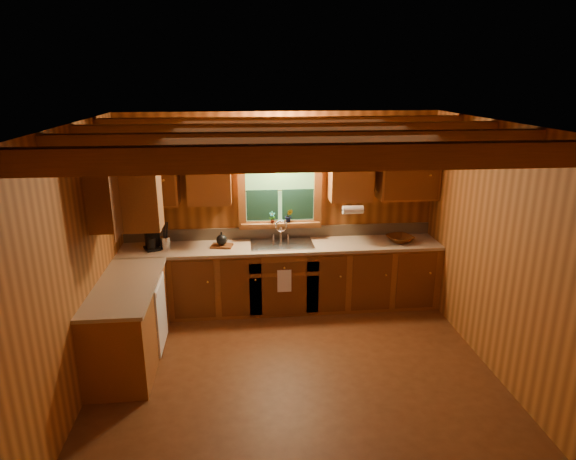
% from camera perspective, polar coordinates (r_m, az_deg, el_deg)
% --- Properties ---
extents(room, '(4.20, 4.20, 4.20)m').
position_cam_1_polar(room, '(4.82, 0.95, -3.40)').
color(room, '#542C14').
rests_on(room, ground).
extents(ceiling_beams, '(4.20, 2.54, 0.18)m').
position_cam_1_polar(ceiling_beams, '(4.54, 1.03, 10.80)').
color(ceiling_beams, brown).
rests_on(ceiling_beams, room).
extents(base_cabinets, '(4.20, 2.22, 0.86)m').
position_cam_1_polar(base_cabinets, '(6.31, -4.94, -6.82)').
color(base_cabinets, brown).
rests_on(base_cabinets, ground).
extents(countertop, '(4.20, 2.24, 0.04)m').
position_cam_1_polar(countertop, '(6.15, -4.92, -2.96)').
color(countertop, tan).
rests_on(countertop, base_cabinets).
extents(backsplash, '(4.20, 0.02, 0.16)m').
position_cam_1_polar(backsplash, '(6.70, -0.93, -0.26)').
color(backsplash, '#9F876A').
rests_on(backsplash, room).
extents(dishwasher_panel, '(0.02, 0.60, 0.80)m').
position_cam_1_polar(dishwasher_panel, '(5.84, -14.58, -9.44)').
color(dishwasher_panel, white).
rests_on(dishwasher_panel, base_cabinets).
extents(upper_cabinets, '(4.19, 1.77, 0.78)m').
position_cam_1_polar(upper_cabinets, '(6.01, -5.99, 6.07)').
color(upper_cabinets, brown).
rests_on(upper_cabinets, room).
extents(window, '(1.12, 0.08, 1.00)m').
position_cam_1_polar(window, '(6.53, -0.94, 4.28)').
color(window, brown).
rests_on(window, room).
extents(window_sill, '(1.06, 0.14, 0.04)m').
position_cam_1_polar(window_sill, '(6.59, -0.89, 0.73)').
color(window_sill, brown).
rests_on(window_sill, room).
extents(wall_sconce, '(0.45, 0.21, 0.17)m').
position_cam_1_polar(wall_sconce, '(6.30, -0.87, 9.67)').
color(wall_sconce, black).
rests_on(wall_sconce, room).
extents(paper_towel_roll, '(0.27, 0.11, 0.11)m').
position_cam_1_polar(paper_towel_roll, '(6.39, 7.58, 2.36)').
color(paper_towel_roll, white).
rests_on(paper_towel_roll, upper_cabinets).
extents(dish_towel, '(0.18, 0.01, 0.30)m').
position_cam_1_polar(dish_towel, '(6.28, -0.43, -5.98)').
color(dish_towel, white).
rests_on(dish_towel, base_cabinets).
extents(sink, '(0.82, 0.48, 0.43)m').
position_cam_1_polar(sink, '(6.47, -0.71, -2.06)').
color(sink, silver).
rests_on(sink, countertop).
extents(coffee_maker, '(0.18, 0.22, 0.31)m').
position_cam_1_polar(coffee_maker, '(6.49, -15.65, -0.84)').
color(coffee_maker, black).
rests_on(coffee_maker, countertop).
extents(utensil_crock, '(0.13, 0.13, 0.36)m').
position_cam_1_polar(utensil_crock, '(6.46, -14.12, -1.39)').
color(utensil_crock, silver).
rests_on(utensil_crock, countertop).
extents(cutting_board, '(0.30, 0.24, 0.02)m').
position_cam_1_polar(cutting_board, '(6.42, -7.73, -1.84)').
color(cutting_board, '#592E13').
rests_on(cutting_board, countertop).
extents(teakettle, '(0.14, 0.14, 0.18)m').
position_cam_1_polar(teakettle, '(6.40, -7.76, -1.14)').
color(teakettle, black).
rests_on(teakettle, cutting_board).
extents(wicker_basket, '(0.43, 0.43, 0.08)m').
position_cam_1_polar(wicker_basket, '(6.72, 12.94, -1.01)').
color(wicker_basket, '#48230C').
rests_on(wicker_basket, countertop).
extents(potted_plant_left, '(0.09, 0.07, 0.16)m').
position_cam_1_polar(potted_plant_left, '(6.52, -1.85, 1.47)').
color(potted_plant_left, '#592E13').
rests_on(potted_plant_left, window_sill).
extents(potted_plant_right, '(0.11, 0.10, 0.19)m').
position_cam_1_polar(potted_plant_right, '(6.56, 0.11, 1.68)').
color(potted_plant_right, '#592E13').
rests_on(potted_plant_right, window_sill).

